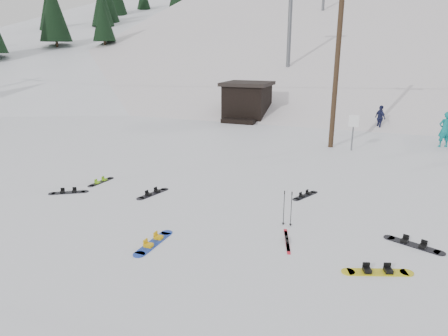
% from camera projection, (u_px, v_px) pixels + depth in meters
% --- Properties ---
extents(ground, '(200.00, 200.00, 0.00)m').
position_uv_depth(ground, '(176.00, 266.00, 9.65)').
color(ground, white).
rests_on(ground, ground).
extents(ski_slope, '(60.00, 85.24, 65.97)m').
position_uv_depth(ski_slope, '(343.00, 163.00, 62.25)').
color(ski_slope, white).
rests_on(ski_slope, ground).
extents(ridge_left, '(47.54, 95.03, 58.38)m').
position_uv_depth(ridge_left, '(122.00, 147.00, 68.14)').
color(ridge_left, white).
rests_on(ridge_left, ground).
extents(treeline_left, '(20.00, 64.00, 10.00)m').
position_uv_depth(treeline_left, '(95.00, 86.00, 57.16)').
color(treeline_left, black).
rests_on(treeline_left, ground).
extents(treeline_crest, '(50.00, 6.00, 10.00)m').
position_uv_depth(treeline_crest, '(361.00, 74.00, 86.55)').
color(treeline_crest, black).
rests_on(treeline_crest, ski_slope).
extents(utility_pole, '(2.00, 0.26, 9.00)m').
position_uv_depth(utility_pole, '(337.00, 57.00, 20.14)').
color(utility_pole, '#3A2819').
rests_on(utility_pole, ground).
extents(trail_sign, '(0.50, 0.09, 1.85)m').
position_uv_depth(trail_sign, '(353.00, 126.00, 20.36)').
color(trail_sign, '#595B60').
rests_on(trail_sign, ground).
extents(lift_hut, '(3.40, 4.10, 2.75)m').
position_uv_depth(lift_hut, '(247.00, 101.00, 29.71)').
color(lift_hut, black).
rests_on(lift_hut, ground).
extents(lift_tower_near, '(2.20, 0.36, 8.00)m').
position_uv_depth(lift_tower_near, '(290.00, 17.00, 35.62)').
color(lift_tower_near, '#595B60').
rests_on(lift_tower_near, ski_slope).
extents(hero_snowboard, '(0.36, 1.68, 0.12)m').
position_uv_depth(hero_snowboard, '(154.00, 242.00, 10.76)').
color(hero_snowboard, '#1C3FBA').
rests_on(hero_snowboard, ground).
extents(hero_skis, '(0.50, 1.45, 0.08)m').
position_uv_depth(hero_skis, '(287.00, 240.00, 10.89)').
color(hero_skis, red).
rests_on(hero_skis, ground).
extents(ski_poles, '(0.30, 0.08, 1.08)m').
position_uv_depth(ski_poles, '(288.00, 208.00, 11.72)').
color(ski_poles, black).
rests_on(ski_poles, ground).
extents(board_scatter_a, '(1.24, 0.87, 0.10)m').
position_uv_depth(board_scatter_a, '(69.00, 192.00, 14.57)').
color(board_scatter_a, black).
rests_on(board_scatter_a, ground).
extents(board_scatter_b, '(0.59, 1.44, 0.10)m').
position_uv_depth(board_scatter_b, '(153.00, 193.00, 14.44)').
color(board_scatter_b, black).
rests_on(board_scatter_b, ground).
extents(board_scatter_c, '(0.35, 1.34, 0.09)m').
position_uv_depth(board_scatter_c, '(101.00, 182.00, 15.74)').
color(board_scatter_c, black).
rests_on(board_scatter_c, ground).
extents(board_scatter_d, '(1.50, 0.77, 0.11)m').
position_uv_depth(board_scatter_d, '(413.00, 244.00, 10.65)').
color(board_scatter_d, black).
rests_on(board_scatter_d, ground).
extents(board_scatter_e, '(1.60, 0.77, 0.12)m').
position_uv_depth(board_scatter_e, '(377.00, 272.00, 9.34)').
color(board_scatter_e, yellow).
rests_on(board_scatter_e, ground).
extents(board_scatter_f, '(0.72, 1.24, 0.09)m').
position_uv_depth(board_scatter_f, '(305.00, 195.00, 14.26)').
color(board_scatter_f, black).
rests_on(board_scatter_f, ground).
extents(skier_teal, '(0.82, 0.70, 1.90)m').
position_uv_depth(skier_teal, '(445.00, 129.00, 21.23)').
color(skier_teal, '#0B7576').
rests_on(skier_teal, ground).
extents(skier_navy, '(0.89, 0.99, 1.62)m').
position_uv_depth(skier_navy, '(380.00, 118.00, 25.68)').
color(skier_navy, '#1C2046').
rests_on(skier_navy, ground).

